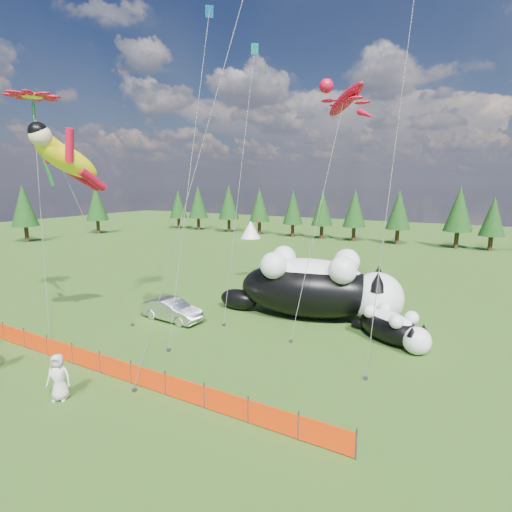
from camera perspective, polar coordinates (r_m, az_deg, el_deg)
The scene contains 14 objects.
ground at distance 21.89m, azimuth -13.30°, elevation -13.46°, with size 160.00×160.00×0.00m, color #123309.
safety_fence at distance 19.81m, azimuth -19.45°, elevation -14.84°, with size 22.06×0.06×1.10m.
tree_line at distance 61.28m, azimuth 16.45°, elevation 5.58°, with size 90.00×4.00×8.00m, color black, non-canonical shape.
festival_tents at distance 55.08m, azimuth 26.28°, elevation 1.69°, with size 50.00×3.20×2.80m, color white, non-canonical shape.
cat_large at distance 26.38m, azimuth 8.71°, elevation -4.28°, with size 12.23×6.07×4.45m.
cat_small at distance 23.57m, azimuth 18.89°, elevation -9.55°, with size 4.89×3.76×1.96m.
car at distance 26.43m, azimuth -11.84°, elevation -7.56°, with size 1.47×4.22×1.39m, color silver.
spectator_e at distance 18.74m, azimuth -26.38°, elevation -15.25°, with size 0.96×0.63×1.97m, color silver.
superhero_kite at distance 23.89m, azimuth -25.33°, elevation 12.35°, with size 4.01×5.03×12.08m.
gecko_kite at distance 28.34m, azimuth 12.66°, elevation 20.92°, with size 6.17×10.46×15.95m.
flower_kite at distance 28.17m, azimuth -29.29°, elevation 18.97°, with size 5.41×4.57×14.20m.
diamond_kite_a at distance 27.44m, azimuth -7.10°, elevation 28.79°, with size 2.19×7.08×20.08m.
diamond_kite_c at distance 18.01m, azimuth -2.43°, elevation 31.35°, with size 4.05×3.96×17.14m.
diamond_kite_d at distance 30.38m, azimuth -0.46°, elevation 25.53°, with size 1.92×6.75×19.00m.
Camera 1 is at (13.84, -14.51, 8.77)m, focal length 28.00 mm.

